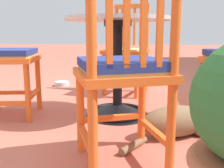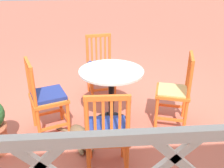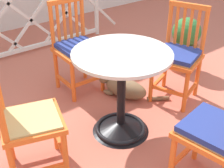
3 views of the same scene
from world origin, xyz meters
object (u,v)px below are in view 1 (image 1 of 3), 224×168
orange_chair_facing_out (127,51)px  orange_chair_by_planter (5,57)px  tabby_cat (181,121)px  orange_chair_at_corner (123,72)px  pet_water_bowl (62,84)px  cafe_table (117,78)px

orange_chair_facing_out → orange_chair_by_planter: 1.22m
orange_chair_facing_out → orange_chair_by_planter: (0.87, -0.85, 0.01)m
tabby_cat → orange_chair_at_corner: bearing=-40.7°
tabby_cat → orange_chair_facing_out: bearing=-161.5°
tabby_cat → pet_water_bowl: 1.84m
cafe_table → orange_chair_by_planter: 0.84m
orange_chair_at_corner → pet_water_bowl: size_ratio=5.36×
cafe_table → orange_chair_by_planter: size_ratio=0.83×
cafe_table → orange_chair_at_corner: size_ratio=0.83×
cafe_table → tabby_cat: bearing=48.7°
orange_chair_at_corner → orange_chair_facing_out: same height
tabby_cat → orange_chair_by_planter: bearing=-102.5°
orange_chair_facing_out → orange_chair_by_planter: bearing=-44.5°
orange_chair_by_planter → pet_water_bowl: bearing=176.1°
pet_water_bowl → orange_chair_by_planter: bearing=-3.9°
cafe_table → orange_chair_at_corner: orange_chair_at_corner is taller
orange_chair_by_planter → cafe_table: bearing=96.5°
cafe_table → orange_chair_at_corner: 0.78m
orange_chair_facing_out → pet_water_bowl: orange_chair_facing_out is taller
orange_chair_at_corner → tabby_cat: (-0.39, 0.34, -0.35)m
orange_chair_at_corner → orange_chair_facing_out: (-1.53, -0.05, -0.01)m
cafe_table → pet_water_bowl: (-1.06, -0.74, -0.26)m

